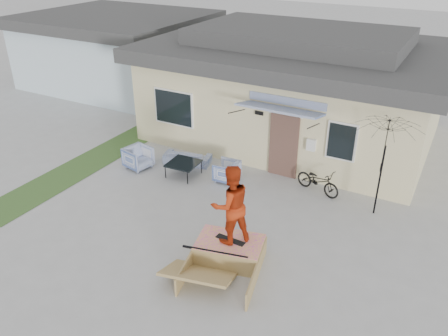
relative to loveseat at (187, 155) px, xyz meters
The scene contains 13 objects.
ground 4.31m from the loveseat, 59.42° to the right, with size 90.00×90.00×0.00m, color #A6A6A6.
grass_strip 3.47m from the loveseat, 150.54° to the right, with size 1.40×8.00×0.01m, color #345727.
house 5.08m from the loveseat, 62.99° to the left, with size 10.80×8.49×4.10m.
neighbor_house 10.53m from the loveseat, 142.85° to the left, with size 8.60×7.60×3.50m.
loveseat is the anchor object (origin of this frame).
armchair_left 1.66m from the loveseat, 139.96° to the right, with size 0.79×0.74×0.81m, color #39539A.
armchair_right 1.82m from the loveseat, 13.60° to the right, with size 0.71×0.67×0.73m, color #39539A.
coffee_table 0.90m from the loveseat, 65.10° to the right, with size 0.95×0.95×0.47m, color black.
bicycle 4.56m from the loveseat, ahead, with size 0.52×1.49×0.95m, color black.
patio_umbrella 6.50m from the loveseat, ahead, with size 2.25×2.18×2.20m.
skate_ramp 5.37m from the loveseat, 46.02° to the right, with size 1.57×2.10×0.52m, color #987C48, non-canonical shape.
skateboard 5.33m from the loveseat, 45.73° to the right, with size 0.75×0.19×0.05m, color black.
skater 5.47m from the loveseat, 45.73° to the right, with size 0.96×0.74×1.97m, color #A62B0D.
Camera 1 is at (5.65, -7.88, 7.06)m, focal length 36.20 mm.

